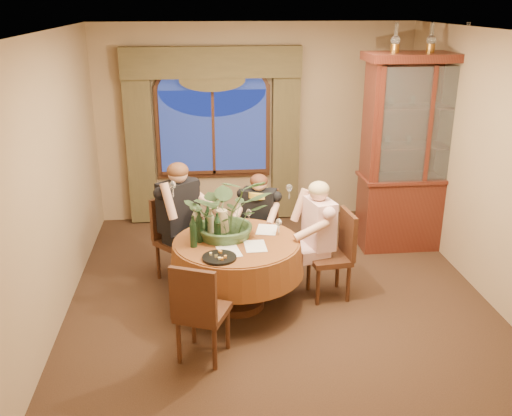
{
  "coord_description": "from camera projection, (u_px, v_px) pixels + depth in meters",
  "views": [
    {
      "loc": [
        -0.81,
        -5.55,
        3.09
      ],
      "look_at": [
        -0.26,
        -0.18,
        1.1
      ],
      "focal_mm": 40.0,
      "sensor_mm": 36.0,
      "label": 1
    }
  ],
  "objects": [
    {
      "name": "wine_bottle_4",
      "position": [
        208.0,
        220.0,
        5.93
      ],
      "size": [
        0.07,
        0.07,
        0.33
      ],
      "primitive_type": "cylinder",
      "color": "black",
      "rests_on": "dining_table"
    },
    {
      "name": "chair_back_right",
      "position": [
        257.0,
        232.0,
        6.77
      ],
      "size": [
        0.54,
        0.54,
        0.96
      ],
      "primitive_type": "cube",
      "rotation": [
        0.0,
        0.0,
        -3.48
      ],
      "color": "black",
      "rests_on": "floor"
    },
    {
      "name": "oil_lamp_left",
      "position": [
        396.0,
        38.0,
        6.66
      ],
      "size": [
        0.11,
        0.11,
        0.34
      ],
      "primitive_type": null,
      "color": "#A5722D",
      "rests_on": "china_cabinet"
    },
    {
      "name": "wine_bottle_5",
      "position": [
        217.0,
        229.0,
        5.72
      ],
      "size": [
        0.07,
        0.07,
        0.33
      ],
      "primitive_type": "cylinder",
      "color": "black",
      "rests_on": "dining_table"
    },
    {
      "name": "ceiling",
      "position": [
        281.0,
        31.0,
        5.35
      ],
      "size": [
        5.0,
        5.0,
        0.0
      ],
      "primitive_type": "plane",
      "rotation": [
        3.14,
        0.0,
        0.0
      ],
      "color": "white",
      "rests_on": "wall_back"
    },
    {
      "name": "wall_back",
      "position": [
        255.0,
        124.0,
        8.17
      ],
      "size": [
        4.5,
        0.0,
        4.5
      ],
      "primitive_type": "plane",
      "rotation": [
        1.57,
        0.0,
        0.0
      ],
      "color": "#967C5B",
      "rests_on": "ground"
    },
    {
      "name": "china_cabinet",
      "position": [
        420.0,
        154.0,
        7.19
      ],
      "size": [
        1.53,
        0.6,
        2.49
      ],
      "primitive_type": "cube",
      "color": "#3D150E",
      "rests_on": "floor"
    },
    {
      "name": "cheese_platter",
      "position": [
        219.0,
        258.0,
        5.44
      ],
      "size": [
        0.33,
        0.33,
        0.02
      ],
      "primitive_type": "cylinder",
      "color": "black",
      "rests_on": "dining_table"
    },
    {
      "name": "wine_glass_person_back",
      "position": [
        206.0,
        221.0,
        6.12
      ],
      "size": [
        0.07,
        0.07,
        0.18
      ],
      "primitive_type": null,
      "color": "silver",
      "rests_on": "dining_table"
    },
    {
      "name": "wine_bottle_0",
      "position": [
        211.0,
        224.0,
        5.85
      ],
      "size": [
        0.07,
        0.07,
        0.33
      ],
      "primitive_type": "cylinder",
      "color": "tan",
      "rests_on": "dining_table"
    },
    {
      "name": "tasting_paper_1",
      "position": [
        267.0,
        230.0,
        6.12
      ],
      "size": [
        0.27,
        0.34,
        0.0
      ],
      "primitive_type": "cube",
      "rotation": [
        0.0,
        0.0,
        -0.23
      ],
      "color": "white",
      "rests_on": "dining_table"
    },
    {
      "name": "wine_glass_person_scarf",
      "position": [
        249.0,
        217.0,
        6.24
      ],
      "size": [
        0.07,
        0.07,
        0.18
      ],
      "primitive_type": null,
      "color": "silver",
      "rests_on": "dining_table"
    },
    {
      "name": "tasting_paper_2",
      "position": [
        229.0,
        251.0,
        5.59
      ],
      "size": [
        0.26,
        0.33,
        0.0
      ],
      "primitive_type": "cube",
      "rotation": [
        0.0,
        0.0,
        0.17
      ],
      "color": "white",
      "rests_on": "dining_table"
    },
    {
      "name": "centerpiece_plant",
      "position": [
        228.0,
        182.0,
        5.78
      ],
      "size": [
        0.89,
        0.99,
        0.77
      ],
      "primitive_type": "imported",
      "color": "#3A5731",
      "rests_on": "dining_table"
    },
    {
      "name": "oil_lamp_right",
      "position": [
        467.0,
        37.0,
        6.74
      ],
      "size": [
        0.11,
        0.11,
        0.34
      ],
      "primitive_type": null,
      "color": "#A5722D",
      "rests_on": "china_cabinet"
    },
    {
      "name": "chair_front_left",
      "position": [
        203.0,
        309.0,
        5.08
      ],
      "size": [
        0.55,
        0.55,
        0.96
      ],
      "primitive_type": "cube",
      "rotation": [
        0.0,
        0.0,
        -0.4
      ],
      "color": "black",
      "rests_on": "floor"
    },
    {
      "name": "tasting_paper_0",
      "position": [
        255.0,
        246.0,
        5.71
      ],
      "size": [
        0.22,
        0.3,
        0.0
      ],
      "primitive_type": "cube",
      "rotation": [
        0.0,
        0.0,
        0.02
      ],
      "color": "white",
      "rests_on": "dining_table"
    },
    {
      "name": "chair_back",
      "position": [
        178.0,
        240.0,
        6.54
      ],
      "size": [
        0.59,
        0.59,
        0.96
      ],
      "primitive_type": "cube",
      "rotation": [
        0.0,
        0.0,
        -2.41
      ],
      "color": "black",
      "rests_on": "floor"
    },
    {
      "name": "drapery_left",
      "position": [
        140.0,
        143.0,
        7.98
      ],
      "size": [
        0.38,
        0.14,
        2.32
      ],
      "primitive_type": "cube",
      "color": "#433C23",
      "rests_on": "floor"
    },
    {
      "name": "swag_valance",
      "position": [
        212.0,
        62.0,
        7.67
      ],
      "size": [
        2.45,
        0.16,
        0.42
      ],
      "primitive_type": null,
      "color": "#433C23",
      "rests_on": "wall_back"
    },
    {
      "name": "arched_transom",
      "position": [
        212.0,
        77.0,
        7.81
      ],
      "size": [
        1.6,
        0.06,
        0.44
      ],
      "primitive_type": null,
      "color": "navy",
      "rests_on": "wall_back"
    },
    {
      "name": "olive_bowl",
      "position": [
        238.0,
        240.0,
        5.82
      ],
      "size": [
        0.14,
        0.14,
        0.04
      ],
      "primitive_type": "imported",
      "color": "brown",
      "rests_on": "dining_table"
    },
    {
      "name": "person_scarf",
      "position": [
        259.0,
        223.0,
        6.72
      ],
      "size": [
        0.55,
        0.53,
        1.21
      ],
      "primitive_type": null,
      "rotation": [
        0.0,
        0.0,
        -3.51
      ],
      "color": "black",
      "rests_on": "floor"
    },
    {
      "name": "wine_bottle_1",
      "position": [
        199.0,
        227.0,
        5.77
      ],
      "size": [
        0.07,
        0.07,
        0.33
      ],
      "primitive_type": "cylinder",
      "color": "black",
      "rests_on": "dining_table"
    },
    {
      "name": "wine_bottle_2",
      "position": [
        195.0,
        223.0,
        5.86
      ],
      "size": [
        0.07,
        0.07,
        0.33
      ],
      "primitive_type": "cylinder",
      "color": "tan",
      "rests_on": "dining_table"
    },
    {
      "name": "window",
      "position": [
        213.0,
        133.0,
        8.08
      ],
      "size": [
        1.62,
        0.1,
        1.32
      ],
      "primitive_type": null,
      "color": "navy",
      "rests_on": "wall_back"
    },
    {
      "name": "wine_glass_person_pink",
      "position": [
        279.0,
        227.0,
        5.96
      ],
      "size": [
        0.07,
        0.07,
        0.18
      ],
      "primitive_type": null,
      "color": "silver",
      "rests_on": "dining_table"
    },
    {
      "name": "dining_table",
      "position": [
        237.0,
        273.0,
        5.98
      ],
      "size": [
        1.74,
        1.74,
        0.75
      ],
      "primitive_type": "cylinder",
      "rotation": [
        0.0,
        0.0,
        0.29
      ],
      "color": "maroon",
      "rests_on": "floor"
    },
    {
      "name": "drapery_right",
      "position": [
        285.0,
        140.0,
        8.18
      ],
      "size": [
        0.38,
        0.14,
        2.32
      ],
      "primitive_type": "cube",
      "color": "#433C23",
      "rests_on": "floor"
    },
    {
      "name": "chair_right",
      "position": [
        329.0,
        256.0,
        6.14
      ],
      "size": [
        0.46,
        0.46,
        0.96
      ],
      "primitive_type": "cube",
      "rotation": [
        0.0,
        0.0,
        -4.6
      ],
      "color": "black",
      "rests_on": "floor"
    },
    {
      "name": "person_pink",
      "position": [
        319.0,
        238.0,
        6.18
      ],
      "size": [
        0.52,
        0.55,
        1.29
      ],
      "primitive_type": null,
      "rotation": [
        0.0,
        0.0,
        -4.47
      ],
      "color": "beige",
      "rests_on": "floor"
    },
    {
      "name": "person_back",
      "position": [
        179.0,
        222.0,
        6.47
      ],
      "size": [
        0.68,
        0.68,
        1.41
      ],
      "primitive_type": null,
      "rotation": [
        0.0,
        0.0,
        -2.44
      ],
      "color": "black",
      "rests_on": "floor"
    },
    {
      "name": "stoneware_vase",
      "position": [
        222.0,
        223.0,
        5.9
      ],
      "size": [
        0.16,
        0.16,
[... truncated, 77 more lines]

